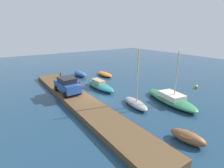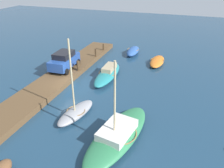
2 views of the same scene
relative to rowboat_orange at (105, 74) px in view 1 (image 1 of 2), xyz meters
The scene contains 14 objects.
ground_plane 10.60m from the rowboat_orange, 38.32° to the right, with size 84.00×84.00×0.00m, color navy.
dock_platform 11.84m from the rowboat_orange, 45.41° to the right, with size 24.72×3.00×0.49m, color brown.
rowboat_orange is the anchor object (origin of this frame).
rowboat_grey 13.06m from the rowboat_orange, 17.57° to the right, with size 3.99×1.96×5.92m.
rowboat_blue 4.19m from the rowboat_orange, 122.71° to the right, with size 3.72×1.47×0.81m.
sailboat_green 13.86m from the rowboat_orange, ahead, with size 7.34×3.49×5.59m.
motorboat_teal 6.78m from the rowboat_orange, 37.02° to the right, with size 5.89×1.82×1.12m.
dinghy_brown 19.74m from the rowboat_orange, 14.63° to the right, with size 2.67×1.46×0.80m.
mooring_post_west 7.30m from the rowboat_orange, 99.09° to the right, with size 0.20×0.20×0.83m, color #47331E.
mooring_post_mid_west 7.34m from the rowboat_orange, 79.39° to the right, with size 0.21×0.21×0.93m, color #47331E.
mooring_post_mid_east 9.21m from the rowboat_orange, 51.45° to the right, with size 0.28×0.28×0.94m, color #47331E.
mooring_post_east 9.29m from the rowboat_orange, 50.82° to the right, with size 0.26×0.26×1.06m, color #47331E.
parked_car 10.57m from the rowboat_orange, 56.19° to the right, with size 4.02×2.17×1.81m.
marker_buoy 14.30m from the rowboat_orange, 28.31° to the left, with size 0.44×0.44×0.44m, color yellow.
Camera 1 is at (16.70, -8.85, 7.63)m, focal length 28.37 mm.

